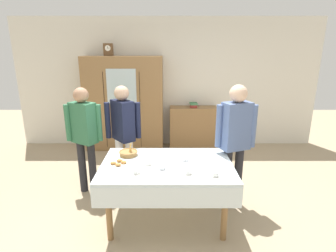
{
  "coord_description": "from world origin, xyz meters",
  "views": [
    {
      "loc": [
        0.01,
        -3.15,
        2.1
      ],
      "look_at": [
        0.0,
        0.2,
        1.12
      ],
      "focal_mm": 28.79,
      "sensor_mm": 36.0,
      "label": 1
    }
  ],
  "objects": [
    {
      "name": "tea_cup_far_right",
      "position": [
        0.22,
        -0.13,
        0.79
      ],
      "size": [
        0.13,
        0.13,
        0.06
      ],
      "color": "white",
      "rests_on": "dining_table"
    },
    {
      "name": "tea_cup_near_right",
      "position": [
        0.23,
        -0.49,
        0.79
      ],
      "size": [
        0.13,
        0.13,
        0.06
      ],
      "color": "white",
      "rests_on": "dining_table"
    },
    {
      "name": "mantel_clock",
      "position": [
        -1.16,
        2.35,
        2.05
      ],
      "size": [
        0.18,
        0.11,
        0.24
      ],
      "color": "brown",
      "rests_on": "wall_cabinet"
    },
    {
      "name": "back_wall",
      "position": [
        0.0,
        2.65,
        1.35
      ],
      "size": [
        6.4,
        0.1,
        2.7
      ],
      "primitive_type": "cube",
      "color": "silver",
      "rests_on": "ground"
    },
    {
      "name": "pastry_plate",
      "position": [
        -0.57,
        -0.24,
        0.78
      ],
      "size": [
        0.28,
        0.28,
        0.05
      ],
      "color": "white",
      "rests_on": "dining_table"
    },
    {
      "name": "tea_cup_mid_right",
      "position": [
        -0.06,
        -0.37,
        0.79
      ],
      "size": [
        0.13,
        0.13,
        0.06
      ],
      "color": "white",
      "rests_on": "dining_table"
    },
    {
      "name": "spoon_front_edge",
      "position": [
        0.02,
        -0.16,
        0.77
      ],
      "size": [
        0.12,
        0.02,
        0.01
      ],
      "color": "silver",
      "rests_on": "dining_table"
    },
    {
      "name": "tea_cup_far_left",
      "position": [
        -0.34,
        -0.47,
        0.79
      ],
      "size": [
        0.13,
        0.13,
        0.06
      ],
      "color": "white",
      "rests_on": "dining_table"
    },
    {
      "name": "person_behind_table_left",
      "position": [
        0.88,
        0.14,
        1.01
      ],
      "size": [
        0.52,
        0.32,
        1.66
      ],
      "color": "#232328",
      "rests_on": "ground"
    },
    {
      "name": "book_stack",
      "position": [
        0.55,
        2.41,
        0.93
      ],
      "size": [
        0.16,
        0.22,
        0.09
      ],
      "color": "#99332D",
      "rests_on": "bookshelf_low"
    },
    {
      "name": "person_by_cabinet",
      "position": [
        -0.64,
        0.62,
        0.96
      ],
      "size": [
        0.52,
        0.41,
        1.58
      ],
      "color": "silver",
      "rests_on": "ground"
    },
    {
      "name": "wall_cabinet",
      "position": [
        -0.9,
        2.35,
        0.97
      ],
      "size": [
        1.61,
        0.46,
        1.93
      ],
      "color": "olive",
      "rests_on": "ground"
    },
    {
      "name": "bread_basket",
      "position": [
        -0.49,
        0.06,
        0.8
      ],
      "size": [
        0.24,
        0.24,
        0.16
      ],
      "color": "#9E7542",
      "rests_on": "dining_table"
    },
    {
      "name": "spoon_mid_right",
      "position": [
        0.53,
        -0.2,
        0.77
      ],
      "size": [
        0.12,
        0.02,
        0.01
      ],
      "color": "silver",
      "rests_on": "dining_table"
    },
    {
      "name": "dining_table",
      "position": [
        0.0,
        -0.23,
        0.66
      ],
      "size": [
        1.56,
        1.03,
        0.77
      ],
      "color": "olive",
      "rests_on": "ground"
    },
    {
      "name": "tea_cup_back_edge",
      "position": [
        -0.22,
        -0.26,
        0.79
      ],
      "size": [
        0.13,
        0.13,
        0.06
      ],
      "color": "white",
      "rests_on": "dining_table"
    },
    {
      "name": "bookshelf_low",
      "position": [
        0.55,
        2.41,
        0.44
      ],
      "size": [
        0.99,
        0.35,
        0.88
      ],
      "color": "olive",
      "rests_on": "ground"
    },
    {
      "name": "person_near_right_end",
      "position": [
        -1.19,
        0.51,
        0.95
      ],
      "size": [
        0.52,
        0.36,
        1.57
      ],
      "color": "#232328",
      "rests_on": "ground"
    },
    {
      "name": "tea_cup_front_edge",
      "position": [
        0.51,
        -0.54,
        0.79
      ],
      "size": [
        0.13,
        0.13,
        0.06
      ],
      "color": "white",
      "rests_on": "dining_table"
    },
    {
      "name": "ground_plane",
      "position": [
        0.0,
        0.0,
        0.0
      ],
      "size": [
        12.0,
        12.0,
        0.0
      ],
      "primitive_type": "plane",
      "color": "tan",
      "rests_on": "ground"
    }
  ]
}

